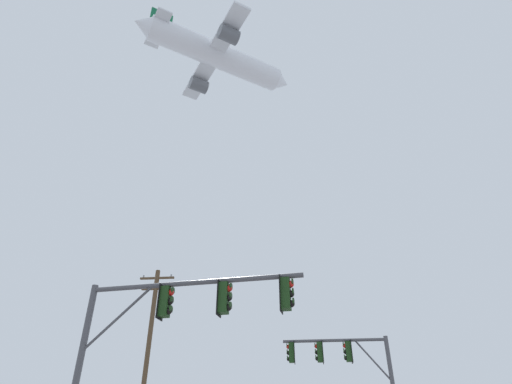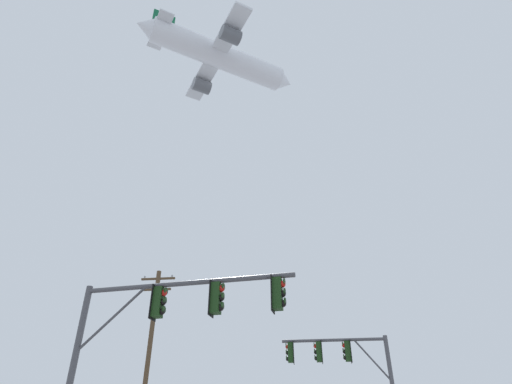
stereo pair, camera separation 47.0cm
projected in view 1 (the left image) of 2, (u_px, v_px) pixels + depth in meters
signal_pole_near at (171, 320)px, 12.19m from camera, size 6.72×1.09×5.67m
signal_pole_far at (346, 366)px, 19.54m from camera, size 5.03×0.50×5.72m
utility_pole at (148, 354)px, 24.15m from camera, size 2.20×0.28×10.77m
airplane at (217, 56)px, 58.65m from camera, size 21.23×16.48×6.46m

